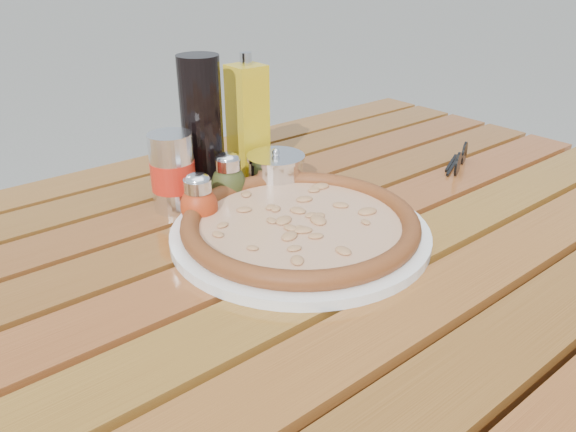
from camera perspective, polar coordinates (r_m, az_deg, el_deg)
table at (r=0.82m, az=0.90°, el=-7.17°), size 1.40×0.90×0.75m
plate at (r=0.78m, az=1.24°, el=-1.67°), size 0.45×0.45×0.01m
pizza at (r=0.78m, az=1.25°, el=-0.65°), size 0.40×0.40×0.03m
pepper_shaker at (r=0.81m, az=-9.05°, el=1.51°), size 0.06×0.06×0.08m
oregano_shaker at (r=0.89m, az=-6.07°, el=3.81°), size 0.06×0.06×0.08m
dark_bottle at (r=0.91m, az=-8.72°, el=9.04°), size 0.08×0.08×0.22m
soda_can at (r=0.87m, az=-11.62°, el=4.33°), size 0.07×0.07×0.12m
olive_oil_cruet at (r=0.98m, az=-4.12°, el=9.71°), size 0.06×0.06×0.21m
parmesan_tin at (r=0.93m, az=-1.24°, el=4.53°), size 0.12×0.12×0.07m
sunglasses at (r=1.07m, az=17.01°, el=5.48°), size 0.11×0.07×0.04m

